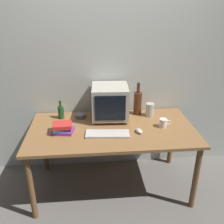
% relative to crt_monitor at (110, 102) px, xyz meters
% --- Properties ---
extents(ground_plane, '(6.00, 6.00, 0.00)m').
position_rel_crt_monitor_xyz_m(ground_plane, '(0.00, -0.24, -0.94)').
color(ground_plane, slate).
extents(back_wall, '(4.00, 0.08, 2.50)m').
position_rel_crt_monitor_xyz_m(back_wall, '(0.00, 0.26, 0.31)').
color(back_wall, beige).
rests_on(back_wall, ground).
extents(desk, '(1.69, 0.88, 0.74)m').
position_rel_crt_monitor_xyz_m(desk, '(0.00, -0.24, -0.27)').
color(desk, olive).
rests_on(desk, ground).
extents(crt_monitor, '(0.40, 0.40, 0.37)m').
position_rel_crt_monitor_xyz_m(crt_monitor, '(0.00, 0.00, 0.00)').
color(crt_monitor, '#B2AD9E').
rests_on(crt_monitor, desk).
extents(keyboard, '(0.43, 0.18, 0.02)m').
position_rel_crt_monitor_xyz_m(keyboard, '(-0.05, -0.38, -0.18)').
color(keyboard, beige).
rests_on(keyboard, desk).
extents(computer_mouse, '(0.08, 0.11, 0.04)m').
position_rel_crt_monitor_xyz_m(computer_mouse, '(0.26, -0.36, -0.17)').
color(computer_mouse, beige).
rests_on(computer_mouse, desk).
extents(bottle_tall, '(0.09, 0.09, 0.38)m').
position_rel_crt_monitor_xyz_m(bottle_tall, '(0.32, 0.08, -0.05)').
color(bottle_tall, '#472314').
rests_on(bottle_tall, desk).
extents(bottle_short, '(0.06, 0.06, 0.21)m').
position_rel_crt_monitor_xyz_m(bottle_short, '(-0.53, 0.04, -0.11)').
color(bottle_short, '#1E4C23').
rests_on(bottle_short, desk).
extents(book_stack, '(0.22, 0.19, 0.10)m').
position_rel_crt_monitor_xyz_m(book_stack, '(-0.49, -0.28, -0.15)').
color(book_stack, '#843893').
rests_on(book_stack, desk).
extents(mug, '(0.12, 0.08, 0.09)m').
position_rel_crt_monitor_xyz_m(mug, '(0.53, -0.26, -0.15)').
color(mug, white).
rests_on(mug, desk).
extents(cd_spindle, '(0.12, 0.12, 0.04)m').
position_rel_crt_monitor_xyz_m(cd_spindle, '(-0.32, 0.04, -0.17)').
color(cd_spindle, '#595B66').
rests_on(cd_spindle, desk).
extents(metal_canister, '(0.09, 0.09, 0.15)m').
position_rel_crt_monitor_xyz_m(metal_canister, '(0.45, 0.02, -0.12)').
color(metal_canister, '#B7B2A8').
rests_on(metal_canister, desk).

